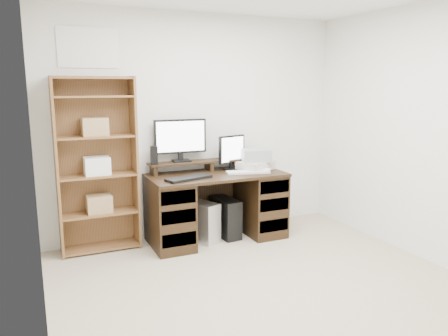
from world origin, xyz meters
TOP-DOWN VIEW (x-y plane):
  - room at (-0.00, 0.00)m, footprint 3.54×4.04m
  - desk at (0.09, 1.64)m, footprint 1.50×0.70m
  - riser_shelf at (0.09, 1.85)m, footprint 1.40×0.22m
  - monitor_wide at (-0.23, 1.91)m, footprint 0.59×0.16m
  - monitor_small at (0.34, 1.77)m, footprint 0.36×0.18m
  - speaker at (-0.56, 1.84)m, footprint 0.09×0.09m
  - keyboard_black at (-0.29, 1.48)m, footprint 0.52×0.29m
  - keyboard_white at (0.42, 1.53)m, footprint 0.50×0.24m
  - mouse at (0.66, 1.52)m, footprint 0.10×0.06m
  - printer at (0.60, 1.67)m, footprint 0.48×0.43m
  - basket at (0.60, 1.67)m, footprint 0.36×0.29m
  - tower_silver at (-0.10, 1.65)m, footprint 0.36×0.49m
  - tower_black at (0.21, 1.68)m, footprint 0.23×0.46m
  - bookshelf at (-1.16, 1.86)m, footprint 0.80×0.30m

SIDE VIEW (x-z plane):
  - tower_black at x=0.21m, z-range 0.00..0.44m
  - tower_silver at x=-0.10m, z-range 0.00..0.45m
  - desk at x=0.09m, z-range 0.01..0.76m
  - keyboard_white at x=0.42m, z-range 0.75..0.77m
  - keyboard_black at x=-0.29m, z-range 0.75..0.78m
  - mouse at x=0.66m, z-range 0.75..0.79m
  - printer at x=0.60m, z-range 0.75..0.85m
  - riser_shelf at x=0.09m, z-range 0.78..0.90m
  - basket at x=0.60m, z-range 0.85..0.99m
  - bookshelf at x=-1.16m, z-range 0.02..1.82m
  - monitor_small at x=0.34m, z-range 0.77..1.16m
  - speaker at x=-0.56m, z-range 0.87..1.07m
  - monitor_wide at x=-0.23m, z-range 0.90..1.37m
  - room at x=0.00m, z-range -0.02..2.52m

